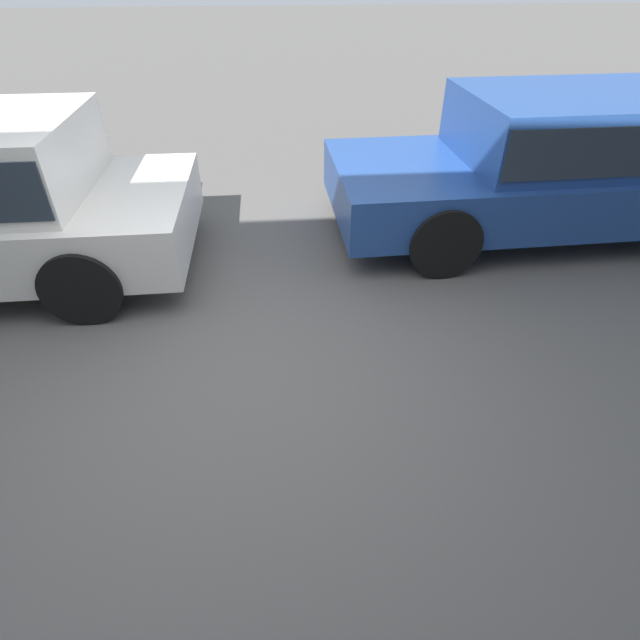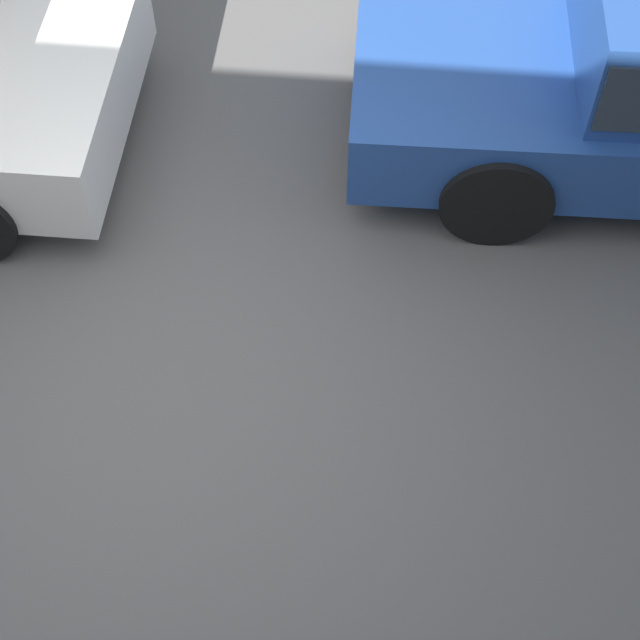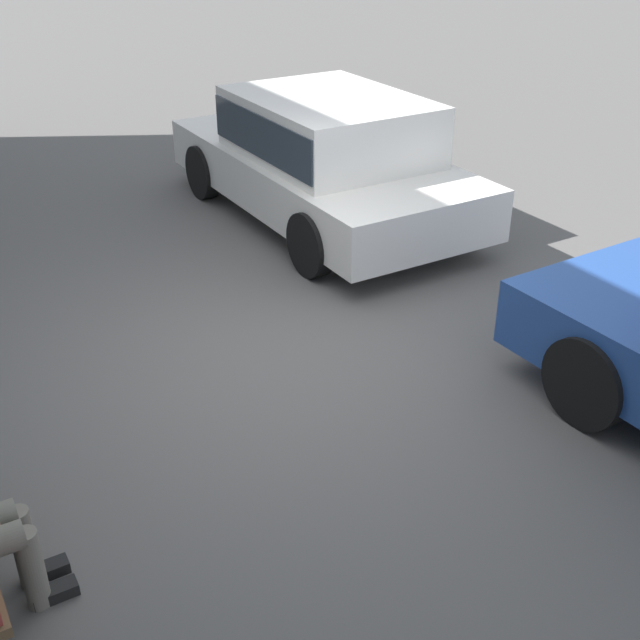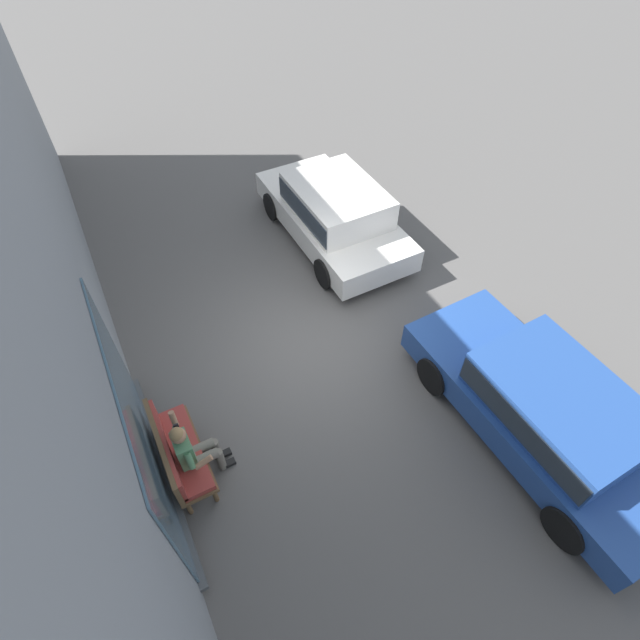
{
  "view_description": "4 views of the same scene",
  "coord_description": "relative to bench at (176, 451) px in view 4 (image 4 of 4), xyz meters",
  "views": [
    {
      "loc": [
        -0.38,
        2.6,
        2.46
      ],
      "look_at": [
        -0.59,
        0.38,
        0.81
      ],
      "focal_mm": 28.0,
      "sensor_mm": 36.0,
      "label": 1
    },
    {
      "loc": [
        -1.22,
        2.6,
        4.64
      ],
      "look_at": [
        -0.99,
        0.24,
        1.2
      ],
      "focal_mm": 55.0,
      "sensor_mm": 36.0,
      "label": 2
    },
    {
      "loc": [
        -4.93,
        2.6,
        3.34
      ],
      "look_at": [
        -1.4,
        0.53,
        1.11
      ],
      "focal_mm": 45.0,
      "sensor_mm": 36.0,
      "label": 3
    },
    {
      "loc": [
        -5.26,
        2.6,
        7.2
      ],
      "look_at": [
        -0.35,
        0.03,
        0.92
      ],
      "focal_mm": 28.0,
      "sensor_mm": 36.0,
      "label": 4
    }
  ],
  "objects": [
    {
      "name": "building_facade",
      "position": [
        1.34,
        0.5,
        2.57
      ],
      "size": [
        18.0,
        0.51,
        6.3
      ],
      "color": "gray",
      "rests_on": "ground_plane"
    },
    {
      "name": "parked_car_mid",
      "position": [
        3.74,
        -4.66,
        0.2
      ],
      "size": [
        4.12,
        1.97,
        1.39
      ],
      "color": "white",
      "rests_on": "ground_plane"
    },
    {
      "name": "bench",
      "position": [
        0.0,
        0.0,
        0.0
      ],
      "size": [
        1.54,
        0.55,
        1.0
      ],
      "color": "brown",
      "rests_on": "ground_plane"
    },
    {
      "name": "person_on_phone",
      "position": [
        -0.16,
        -0.22,
        0.13
      ],
      "size": [
        0.73,
        0.74,
        1.33
      ],
      "color": "#6B665B",
      "rests_on": "ground_plane"
    },
    {
      "name": "ground_plane",
      "position": [
        1.34,
        -2.9,
        -0.57
      ],
      "size": [
        60.0,
        60.0,
        0.0
      ],
      "primitive_type": "plane",
      "color": "#565451"
    },
    {
      "name": "parked_car_near",
      "position": [
        -2.02,
        -5.12,
        0.2
      ],
      "size": [
        4.64,
        2.01,
        1.38
      ],
      "color": "#23478E",
      "rests_on": "ground_plane"
    }
  ]
}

